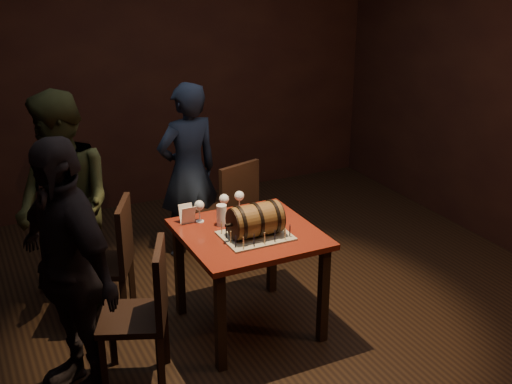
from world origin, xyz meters
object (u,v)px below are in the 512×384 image
Objects in this scene: pub_table at (249,246)px; chair_back at (232,208)px; wine_glass_right at (239,197)px; person_left_front at (67,270)px; wine_glass_mid at (224,200)px; person_back at (188,172)px; pint_of_ale at (222,216)px; barrel_cake at (256,220)px; chair_left_rear at (112,256)px; person_left_rear at (65,205)px; wine_glass_left at (199,206)px; chair_left_front at (145,308)px.

chair_back is at bearing 72.89° from pub_table.
pub_table is 5.59× the size of wine_glass_right.
wine_glass_mid is at bearing 93.15° from person_left_front.
chair_back is 0.49m from person_back.
pub_table is at bearing -54.77° from pint_of_ale.
barrel_cake is at bearing -64.67° from pint_of_ale.
barrel_cake is 1.38m from person_back.
chair_left_rear is at bearing 168.68° from wine_glass_mid.
chair_left_rear is at bearing 11.14° from person_left_rear.
wine_glass_right is at bearing 43.67° from person_left_rear.
wine_glass_left is 0.10× the size of person_left_rear.
wine_glass_mid is 1.15m from person_left_rear.
chair_back and chair_left_rear have the same top height.
wine_glass_left is at bearing 133.94° from pint_of_ale.
chair_left_rear reaches higher than pint_of_ale.
barrel_cake is at bearing -58.03° from wine_glass_left.
person_left_rear reaches higher than chair_left_front.
chair_left_rear is 0.81m from person_left_front.
person_left_rear is (-1.07, 0.93, -0.05)m from barrel_cake.
barrel_cake is at bearing -34.97° from chair_left_rear.
pint_of_ale is at bearing 32.02° from person_left_rear.
person_left_front reaches higher than wine_glass_right.
wine_glass_mid is at bearing 60.88° from pint_of_ale.
pint_of_ale is 0.09× the size of person_left_front.
person_left_front is at bearing -32.78° from person_left_rear.
person_left_rear is (-0.24, 1.11, 0.30)m from chair_left_front.
wine_glass_left reaches higher than pub_table.
chair_back is 1.39m from person_left_rear.
person_left_front is (-1.24, -0.05, -0.06)m from barrel_cake.
person_left_front is (-1.52, -1.08, 0.29)m from chair_back.
wine_glass_mid is at bearing 96.36° from pub_table.
person_left_front reaches higher than barrel_cake.
person_left_rear is at bearing 146.99° from wine_glass_left.
person_back is (0.28, 0.98, -0.10)m from wine_glass_left.
pub_table is 0.88m from chair_left_front.
person_back is at bearing 81.59° from pint_of_ale.
barrel_cake is 0.26× the size of person_back.
person_back is 1.19m from person_left_rear.
wine_glass_mid is at bearing 95.66° from barrel_cake.
pub_table is 0.58× the size of person_back.
wine_glass_mid and wine_glass_right have the same top height.
person_left_front is (-1.28, -1.43, 0.04)m from person_back.
wine_glass_right is at bearing 7.30° from wine_glass_left.
chair_left_front is at bearing 51.84° from person_back.
chair_left_rear and chair_left_front have the same top height.
chair_left_front reaches higher than wine_glass_left.
person_back is at bearing 88.23° from pub_table.
barrel_cake reaches higher than wine_glass_mid.
wine_glass_left is at bearing -172.70° from wine_glass_right.
pint_of_ale is 0.09× the size of person_left_rear.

